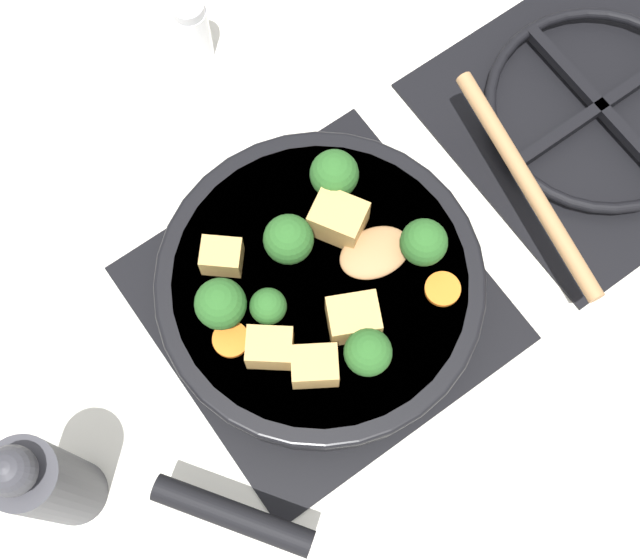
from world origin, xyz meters
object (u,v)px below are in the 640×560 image
(wooden_spoon, at_px, (465,212))
(salt_shaker, at_px, (193,30))
(pepper_mill, at_px, (48,483))
(skillet_pan, at_px, (319,289))

(wooden_spoon, bearing_deg, salt_shaker, -165.14)
(wooden_spoon, distance_m, salt_shaker, 0.35)
(pepper_mill, relative_size, salt_shaker, 2.32)
(skillet_pan, relative_size, pepper_mill, 1.90)
(wooden_spoon, bearing_deg, skillet_pan, -99.33)
(pepper_mill, xyz_separation_m, salt_shaker, (-0.33, 0.35, -0.05))
(wooden_spoon, xyz_separation_m, pepper_mill, (-0.01, -0.44, 0.01))
(pepper_mill, height_order, salt_shaker, pepper_mill)
(wooden_spoon, relative_size, salt_shaker, 2.88)
(pepper_mill, distance_m, salt_shaker, 0.48)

